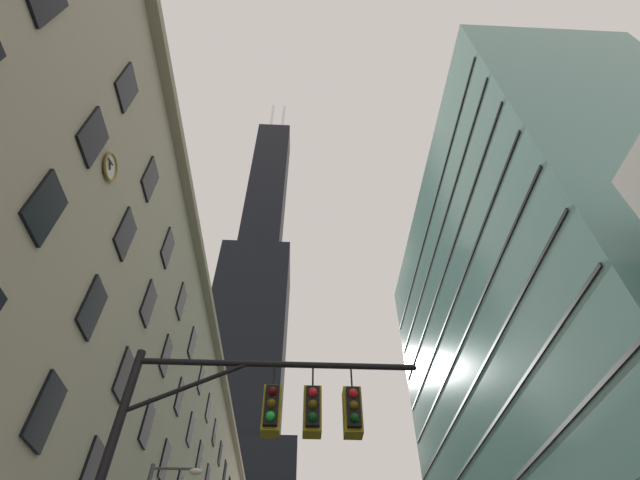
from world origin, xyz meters
The scene contains 3 objects.
dark_skyscraper centered at (-17.42, 98.67, 58.65)m, with size 28.61×28.61×203.62m.
glass_office_midrise centered at (19.01, 27.61, 23.26)m, with size 16.13×39.44×46.51m.
traffic_signal_mast centered at (-3.71, 3.02, 5.33)m, with size 6.62×0.63×7.13m.
Camera 1 is at (-2.77, -6.57, 1.21)m, focal length 25.98 mm.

